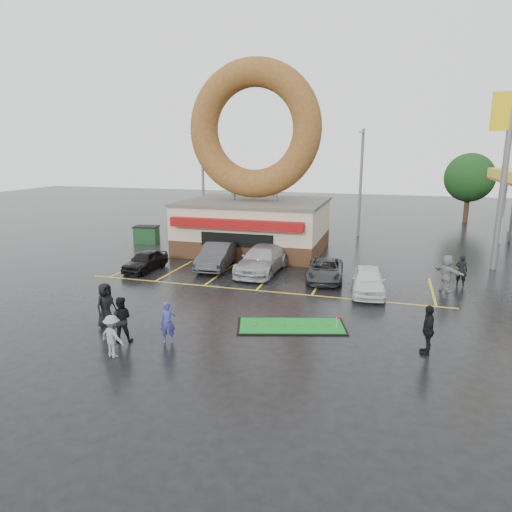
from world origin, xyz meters
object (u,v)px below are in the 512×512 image
(person_cameraman, at_px, (428,330))
(dumpster, at_px, (147,235))
(car_dgrey, at_px, (218,256))
(putting_green, at_px, (291,326))
(streetlight_left, at_px, (203,178))
(person_blue, at_px, (168,322))
(shell_sign, at_px, (507,148))
(streetlight_mid, at_px, (361,180))
(car_white, at_px, (368,280))
(car_grey, at_px, (325,270))
(car_black, at_px, (145,261))
(car_silver, at_px, (262,260))
(donut_shop, at_px, (254,190))

(person_cameraman, relative_size, dumpster, 1.03)
(car_dgrey, bearing_deg, putting_green, -56.63)
(streetlight_left, height_order, person_blue, streetlight_left)
(shell_sign, height_order, person_blue, shell_sign)
(streetlight_mid, distance_m, person_cameraman, 23.79)
(car_white, height_order, person_blue, person_blue)
(person_blue, bearing_deg, car_grey, 40.01)
(car_black, height_order, car_white, car_white)
(car_white, bearing_deg, streetlight_left, 130.54)
(streetlight_left, xyz_separation_m, car_silver, (9.28, -12.88, -3.99))
(car_silver, distance_m, car_grey, 3.99)
(car_black, distance_m, car_silver, 7.22)
(person_cameraman, bearing_deg, putting_green, -103.94)
(person_cameraman, bearing_deg, streetlight_left, -142.56)
(streetlight_mid, relative_size, car_dgrey, 1.87)
(car_grey, bearing_deg, car_dgrey, 167.71)
(dumpster, bearing_deg, car_grey, -33.54)
(shell_sign, height_order, car_white, shell_sign)
(car_grey, height_order, person_cameraman, person_cameraman)
(streetlight_left, xyz_separation_m, car_black, (2.25, -14.51, -4.16))
(person_cameraman, bearing_deg, person_blue, -81.45)
(person_blue, bearing_deg, car_dgrey, 75.51)
(streetlight_left, height_order, dumpster, streetlight_left)
(car_grey, distance_m, person_cameraman, 9.97)
(streetlight_left, height_order, car_white, streetlight_left)
(dumpster, bearing_deg, shell_sign, -12.58)
(streetlight_mid, height_order, person_cameraman, streetlight_mid)
(car_dgrey, xyz_separation_m, car_grey, (6.93, -0.84, -0.20))
(car_dgrey, bearing_deg, shell_sign, 10.83)
(putting_green, bearing_deg, donut_shop, 112.77)
(car_dgrey, height_order, car_silver, car_silver)
(streetlight_left, xyz_separation_m, streetlight_mid, (14.00, 1.00, 0.00))
(streetlight_left, bearing_deg, person_blue, -70.11)
(person_blue, relative_size, putting_green, 0.33)
(streetlight_left, distance_m, car_silver, 16.37)
(car_white, distance_m, putting_green, 6.34)
(putting_green, bearing_deg, shell_sign, 52.26)
(car_white, bearing_deg, person_cameraman, -75.01)
(car_black, bearing_deg, person_cameraman, -22.77)
(person_cameraman, xyz_separation_m, putting_green, (-5.31, 1.12, -0.89))
(car_grey, bearing_deg, person_cameraman, -65.45)
(putting_green, bearing_deg, car_black, 148.71)
(donut_shop, xyz_separation_m, streetlight_left, (-7.00, 6.95, 0.32))
(car_silver, height_order, car_grey, car_silver)
(shell_sign, height_order, dumpster, shell_sign)
(shell_sign, bearing_deg, car_white, -134.44)
(streetlight_mid, relative_size, person_cameraman, 4.83)
(car_grey, bearing_deg, person_blue, -119.12)
(car_white, bearing_deg, car_black, 171.32)
(donut_shop, bearing_deg, person_cameraman, -53.54)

